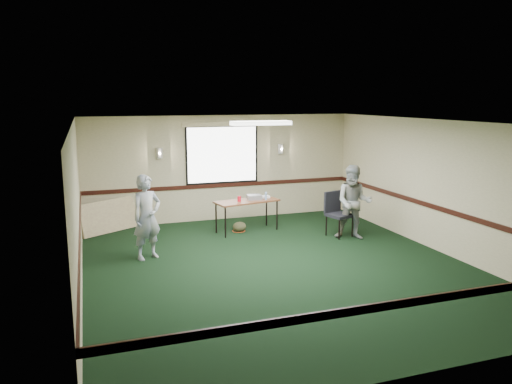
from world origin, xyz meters
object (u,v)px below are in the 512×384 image
object	(u,v)px
folding_table	(247,203)
person_right	(354,202)
projector	(254,197)
conference_chair	(337,210)
person_left	(147,217)

from	to	relation	value
folding_table	person_right	world-z (taller)	person_right
projector	conference_chair	world-z (taller)	conference_chair
person_left	person_right	distance (m)	4.54
folding_table	person_right	distance (m)	2.48
conference_chair	person_left	world-z (taller)	person_left
projector	person_left	xyz separation A→B (m)	(-2.67, -1.35, 0.03)
person_right	projector	bearing A→B (deg)	172.90
projector	person_right	xyz separation A→B (m)	(1.87, -1.41, 0.03)
projector	person_left	bearing A→B (deg)	-147.47
projector	person_left	world-z (taller)	person_left
person_left	projector	bearing A→B (deg)	2.00
folding_table	conference_chair	size ratio (longest dim) A/B	1.57
folding_table	person_right	bearing A→B (deg)	-44.71
projector	conference_chair	size ratio (longest dim) A/B	0.33
conference_chair	person_left	distance (m)	4.34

